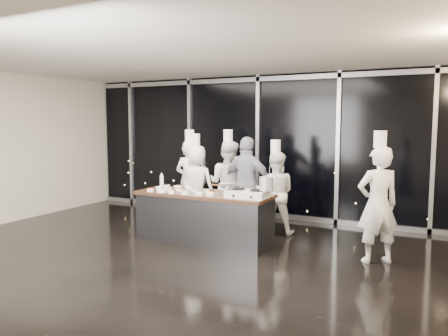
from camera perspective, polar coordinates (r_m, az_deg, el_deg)
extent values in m
plane|color=black|center=(7.22, -6.19, -11.31)|extent=(9.00, 9.00, 0.00)
cube|color=beige|center=(10.02, 4.67, 2.87)|extent=(9.00, 0.02, 3.20)
cube|color=silver|center=(6.98, -6.50, 14.67)|extent=(9.00, 7.00, 0.02)
cube|color=black|center=(9.97, 4.54, 2.85)|extent=(8.90, 0.04, 3.18)
cube|color=#96989E|center=(9.95, 4.50, 11.49)|extent=(8.90, 0.08, 0.10)
cube|color=#96989E|center=(10.13, 4.36, -5.95)|extent=(8.90, 0.08, 0.10)
cube|color=#96989E|center=(11.77, -12.02, 3.22)|extent=(0.08, 0.08, 3.20)
cube|color=#96989E|center=(10.74, -4.50, 3.08)|extent=(0.08, 0.08, 3.20)
cube|color=#96989E|center=(9.92, 4.43, 2.84)|extent=(0.08, 0.08, 3.20)
cube|color=#96989E|center=(9.39, 14.65, 2.48)|extent=(0.08, 0.08, 3.20)
cube|color=#96989E|center=(9.18, 25.70, 2.01)|extent=(0.08, 0.08, 3.20)
cube|color=#36373B|center=(7.86, -2.63, -6.68)|extent=(2.40, 0.80, 0.84)
cube|color=#49291E|center=(7.77, -2.64, -3.45)|extent=(2.46, 0.86, 0.06)
cube|color=silver|center=(7.27, 3.08, -3.39)|extent=(0.68, 0.42, 0.12)
cylinder|color=black|center=(7.32, 1.89, -2.76)|extent=(0.23, 0.23, 0.02)
cylinder|color=black|center=(7.19, 4.29, -2.93)|extent=(0.23, 0.23, 0.02)
cylinder|color=black|center=(7.13, 1.24, -3.64)|extent=(0.04, 0.02, 0.04)
cylinder|color=black|center=(7.01, 3.55, -3.82)|extent=(0.04, 0.02, 0.04)
cylinder|color=slate|center=(7.39, 0.69, -2.41)|extent=(0.29, 0.29, 0.05)
cube|color=#4C2B14|center=(7.50, -1.05, -2.22)|extent=(0.21, 0.03, 0.02)
cylinder|color=silver|center=(7.12, 5.54, -2.04)|extent=(0.23, 0.23, 0.22)
cylinder|color=white|center=(8.01, -9.60, -2.86)|extent=(0.12, 0.12, 0.04)
cylinder|color=#F14228|center=(8.01, -9.60, -2.74)|extent=(0.10, 0.10, 0.01)
cylinder|color=white|center=(8.24, -8.46, -2.60)|extent=(0.13, 0.13, 0.04)
cylinder|color=#F7E3AE|center=(8.23, -8.46, -2.48)|extent=(0.11, 0.11, 0.01)
cylinder|color=white|center=(8.48, -7.58, -2.34)|extent=(0.14, 0.14, 0.04)
cylinder|color=black|center=(8.48, -7.59, -2.23)|extent=(0.11, 0.11, 0.01)
cylinder|color=white|center=(7.88, -8.20, -2.99)|extent=(0.16, 0.16, 0.04)
cylinder|color=silver|center=(7.87, -8.20, -2.87)|extent=(0.13, 0.13, 0.01)
cylinder|color=white|center=(8.11, -7.34, -2.71)|extent=(0.15, 0.15, 0.04)
cylinder|color=tan|center=(8.11, -7.34, -2.60)|extent=(0.13, 0.13, 0.01)
cylinder|color=white|center=(8.34, -6.06, -2.46)|extent=(0.15, 0.15, 0.04)
cylinder|color=#A66E53|center=(8.34, -6.06, -2.35)|extent=(0.12, 0.12, 0.01)
cylinder|color=white|center=(7.73, -6.88, -3.13)|extent=(0.11, 0.11, 0.04)
cylinder|color=#E3885D|center=(7.73, -6.88, -3.01)|extent=(0.09, 0.09, 0.01)
cylinder|color=white|center=(7.99, -5.82, -2.83)|extent=(0.12, 0.12, 0.04)
cylinder|color=black|center=(7.99, -5.82, -2.71)|extent=(0.10, 0.10, 0.01)
cylinder|color=white|center=(8.20, -4.63, -2.59)|extent=(0.14, 0.14, 0.04)
cylinder|color=beige|center=(8.19, -4.63, -2.48)|extent=(0.12, 0.12, 0.01)
cylinder|color=white|center=(7.65, -5.09, -3.22)|extent=(0.14, 0.14, 0.04)
cylinder|color=#B39F47|center=(7.64, -5.09, -3.10)|extent=(0.11, 0.11, 0.01)
cylinder|color=white|center=(7.88, -3.89, -2.93)|extent=(0.14, 0.14, 0.04)
cylinder|color=#A0825B|center=(7.88, -3.89, -2.81)|extent=(0.11, 0.11, 0.01)
cylinder|color=white|center=(7.53, -3.26, -3.34)|extent=(0.12, 0.12, 0.04)
cylinder|color=beige|center=(7.53, -3.26, -3.22)|extent=(0.10, 0.10, 0.01)
cylinder|color=white|center=(7.77, -2.22, -3.05)|extent=(0.11, 0.11, 0.04)
cylinder|color=#A07348|center=(7.77, -2.22, -2.93)|extent=(0.09, 0.09, 0.01)
cylinder|color=white|center=(7.49, -1.78, -3.39)|extent=(0.15, 0.15, 0.04)
cylinder|color=gold|center=(7.48, -1.78, -3.27)|extent=(0.12, 0.12, 0.01)
cylinder|color=white|center=(8.64, -8.13, -1.67)|extent=(0.07, 0.07, 0.20)
cone|color=white|center=(8.62, -8.15, -0.79)|extent=(0.06, 0.06, 0.07)
imported|color=white|center=(9.22, -4.48, -1.89)|extent=(0.67, 0.46, 1.76)
cylinder|color=white|center=(9.13, -4.53, 4.23)|extent=(0.20, 0.20, 0.26)
imported|color=white|center=(9.19, -3.71, -2.17)|extent=(0.84, 0.57, 1.68)
cylinder|color=white|center=(9.11, -3.75, 3.69)|extent=(0.20, 0.20, 0.26)
imported|color=white|center=(9.05, 0.53, -2.01)|extent=(0.88, 0.69, 1.77)
cylinder|color=white|center=(8.97, 0.53, 4.23)|extent=(0.19, 0.19, 0.26)
imported|color=#131434|center=(8.64, 3.06, -2.07)|extent=(1.11, 0.50, 1.87)
imported|color=white|center=(8.44, 6.69, -3.27)|extent=(0.91, 0.80, 1.58)
cylinder|color=white|center=(8.34, 6.76, 2.79)|extent=(0.24, 0.24, 0.26)
imported|color=white|center=(7.06, 19.44, -4.54)|extent=(0.78, 0.73, 1.79)
cylinder|color=white|center=(6.95, 19.73, 3.55)|extent=(0.26, 0.26, 0.26)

